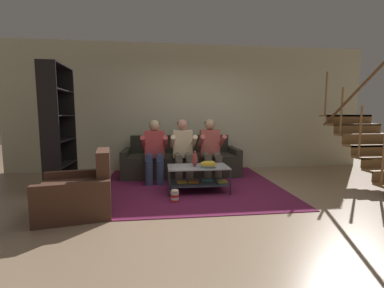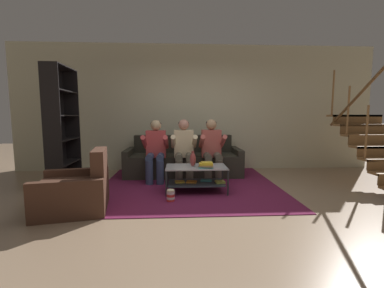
{
  "view_description": "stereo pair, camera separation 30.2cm",
  "coord_description": "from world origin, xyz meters",
  "px_view_note": "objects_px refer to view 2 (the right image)",
  "views": [
    {
      "loc": [
        -0.72,
        -3.6,
        1.29
      ],
      "look_at": [
        -0.17,
        1.06,
        0.76
      ],
      "focal_mm": 24.0,
      "sensor_mm": 36.0,
      "label": 1
    },
    {
      "loc": [
        -0.42,
        -3.63,
        1.29
      ],
      "look_at": [
        -0.17,
        1.06,
        0.76
      ],
      "focal_mm": 24.0,
      "sensor_mm": 36.0,
      "label": 2
    }
  ],
  "objects_px": {
    "armchair": "(76,191)",
    "vase": "(193,159)",
    "bookshelf": "(60,136)",
    "book_stack": "(206,165)",
    "popcorn_tub": "(171,195)",
    "couch": "(183,161)",
    "person_seated_right": "(212,147)",
    "person_seated_left": "(156,148)",
    "person_seated_middle": "(184,147)",
    "coffee_table": "(197,175)"
  },
  "relations": [
    {
      "from": "bookshelf",
      "to": "popcorn_tub",
      "type": "xyz_separation_m",
      "value": [
        1.99,
        -0.94,
        -0.83
      ]
    },
    {
      "from": "coffee_table",
      "to": "vase",
      "type": "xyz_separation_m",
      "value": [
        -0.06,
        0.0,
        0.27
      ]
    },
    {
      "from": "person_seated_left",
      "to": "vase",
      "type": "xyz_separation_m",
      "value": [
        0.68,
        -0.75,
        -0.1
      ]
    },
    {
      "from": "person_seated_left",
      "to": "coffee_table",
      "type": "bearing_deg",
      "value": -45.35
    },
    {
      "from": "couch",
      "to": "person_seated_right",
      "type": "distance_m",
      "value": 0.84
    },
    {
      "from": "book_stack",
      "to": "person_seated_middle",
      "type": "bearing_deg",
      "value": 111.58
    },
    {
      "from": "bookshelf",
      "to": "armchair",
      "type": "xyz_separation_m",
      "value": [
        0.73,
        -1.22,
        -0.66
      ]
    },
    {
      "from": "couch",
      "to": "person_seated_right",
      "type": "xyz_separation_m",
      "value": [
        0.55,
        -0.51,
        0.37
      ]
    },
    {
      "from": "armchair",
      "to": "vase",
      "type": "bearing_deg",
      "value": 24.89
    },
    {
      "from": "couch",
      "to": "popcorn_tub",
      "type": "height_order",
      "value": "couch"
    },
    {
      "from": "armchair",
      "to": "book_stack",
      "type": "bearing_deg",
      "value": 19.39
    },
    {
      "from": "bookshelf",
      "to": "popcorn_tub",
      "type": "height_order",
      "value": "bookshelf"
    },
    {
      "from": "vase",
      "to": "armchair",
      "type": "xyz_separation_m",
      "value": [
        -1.63,
        -0.76,
        -0.29
      ]
    },
    {
      "from": "vase",
      "to": "popcorn_tub",
      "type": "distance_m",
      "value": 0.75
    },
    {
      "from": "person_seated_right",
      "to": "bookshelf",
      "type": "xyz_separation_m",
      "value": [
        -2.77,
        -0.29,
        0.26
      ]
    },
    {
      "from": "vase",
      "to": "person_seated_left",
      "type": "bearing_deg",
      "value": 132.11
    },
    {
      "from": "coffee_table",
      "to": "popcorn_tub",
      "type": "relative_size",
      "value": 5.24
    },
    {
      "from": "bookshelf",
      "to": "popcorn_tub",
      "type": "bearing_deg",
      "value": -25.18
    },
    {
      "from": "person_seated_middle",
      "to": "armchair",
      "type": "distance_m",
      "value": 2.16
    },
    {
      "from": "bookshelf",
      "to": "couch",
      "type": "bearing_deg",
      "value": 19.95
    },
    {
      "from": "person_seated_middle",
      "to": "vase",
      "type": "relative_size",
      "value": 4.68
    },
    {
      "from": "couch",
      "to": "popcorn_tub",
      "type": "distance_m",
      "value": 1.77
    },
    {
      "from": "person_seated_middle",
      "to": "book_stack",
      "type": "distance_m",
      "value": 0.95
    },
    {
      "from": "vase",
      "to": "person_seated_right",
      "type": "bearing_deg",
      "value": 61.03
    },
    {
      "from": "couch",
      "to": "bookshelf",
      "type": "distance_m",
      "value": 2.45
    },
    {
      "from": "person_seated_right",
      "to": "armchair",
      "type": "relative_size",
      "value": 1.19
    },
    {
      "from": "couch",
      "to": "vase",
      "type": "bearing_deg",
      "value": -84.08
    },
    {
      "from": "person_seated_left",
      "to": "vase",
      "type": "bearing_deg",
      "value": -47.89
    },
    {
      "from": "person_seated_right",
      "to": "bookshelf",
      "type": "relative_size",
      "value": 0.56
    },
    {
      "from": "person_seated_left",
      "to": "vase",
      "type": "distance_m",
      "value": 1.02
    },
    {
      "from": "coffee_table",
      "to": "bookshelf",
      "type": "height_order",
      "value": "bookshelf"
    },
    {
      "from": "bookshelf",
      "to": "armchair",
      "type": "distance_m",
      "value": 1.56
    },
    {
      "from": "vase",
      "to": "armchair",
      "type": "distance_m",
      "value": 1.82
    },
    {
      "from": "bookshelf",
      "to": "armchair",
      "type": "height_order",
      "value": "bookshelf"
    },
    {
      "from": "couch",
      "to": "armchair",
      "type": "distance_m",
      "value": 2.52
    },
    {
      "from": "coffee_table",
      "to": "popcorn_tub",
      "type": "bearing_deg",
      "value": -131.83
    },
    {
      "from": "coffee_table",
      "to": "person_seated_middle",
      "type": "bearing_deg",
      "value": 104.54
    },
    {
      "from": "person_seated_left",
      "to": "book_stack",
      "type": "distance_m",
      "value": 1.25
    },
    {
      "from": "person_seated_left",
      "to": "armchair",
      "type": "bearing_deg",
      "value": -122.11
    },
    {
      "from": "person_seated_middle",
      "to": "coffee_table",
      "type": "height_order",
      "value": "person_seated_middle"
    },
    {
      "from": "couch",
      "to": "coffee_table",
      "type": "relative_size",
      "value": 2.42
    },
    {
      "from": "coffee_table",
      "to": "person_seated_right",
      "type": "bearing_deg",
      "value": 64.93
    },
    {
      "from": "person_seated_right",
      "to": "book_stack",
      "type": "xyz_separation_m",
      "value": [
        -0.21,
        -0.86,
        -0.18
      ]
    },
    {
      "from": "person_seated_right",
      "to": "vase",
      "type": "bearing_deg",
      "value": -118.97
    },
    {
      "from": "person_seated_left",
      "to": "bookshelf",
      "type": "distance_m",
      "value": 1.72
    },
    {
      "from": "bookshelf",
      "to": "person_seated_middle",
      "type": "bearing_deg",
      "value": 7.48
    },
    {
      "from": "armchair",
      "to": "person_seated_right",
      "type": "bearing_deg",
      "value": 36.43
    },
    {
      "from": "book_stack",
      "to": "person_seated_right",
      "type": "bearing_deg",
      "value": 76.44
    },
    {
      "from": "book_stack",
      "to": "bookshelf",
      "type": "bearing_deg",
      "value": 167.44
    },
    {
      "from": "person_seated_middle",
      "to": "book_stack",
      "type": "height_order",
      "value": "person_seated_middle"
    }
  ]
}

